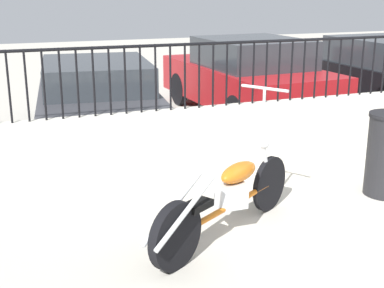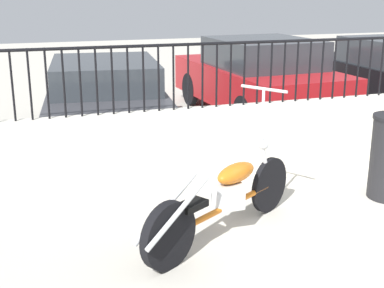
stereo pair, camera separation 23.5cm
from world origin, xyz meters
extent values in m
cube|color=beige|center=(0.00, 2.21, 0.44)|extent=(9.36, 0.18, 0.88)
cylinder|color=black|center=(-4.23, 2.21, 1.28)|extent=(0.02, 0.02, 0.78)
cylinder|color=black|center=(-4.05, 2.21, 1.28)|extent=(0.02, 0.02, 0.78)
cylinder|color=black|center=(-3.87, 2.21, 1.28)|extent=(0.02, 0.02, 0.78)
cylinder|color=black|center=(-3.69, 2.21, 1.28)|extent=(0.02, 0.02, 0.78)
cylinder|color=black|center=(-3.51, 2.21, 1.28)|extent=(0.02, 0.02, 0.78)
cylinder|color=black|center=(-3.33, 2.21, 1.28)|extent=(0.02, 0.02, 0.78)
cylinder|color=black|center=(-3.15, 2.21, 1.28)|extent=(0.02, 0.02, 0.78)
cylinder|color=black|center=(-2.97, 2.21, 1.28)|extent=(0.02, 0.02, 0.78)
cylinder|color=black|center=(-2.79, 2.21, 1.28)|extent=(0.02, 0.02, 0.78)
cylinder|color=black|center=(-2.61, 2.21, 1.28)|extent=(0.02, 0.02, 0.78)
cylinder|color=black|center=(-2.43, 2.21, 1.28)|extent=(0.02, 0.02, 0.78)
cylinder|color=black|center=(-2.25, 2.21, 1.28)|extent=(0.02, 0.02, 0.78)
cylinder|color=black|center=(-2.07, 2.21, 1.28)|extent=(0.02, 0.02, 0.78)
cylinder|color=black|center=(-1.89, 2.21, 1.28)|extent=(0.02, 0.02, 0.78)
cylinder|color=black|center=(-1.71, 2.21, 1.28)|extent=(0.02, 0.02, 0.78)
cylinder|color=black|center=(-1.53, 2.21, 1.28)|extent=(0.02, 0.02, 0.78)
cylinder|color=black|center=(-1.35, 2.21, 1.28)|extent=(0.02, 0.02, 0.78)
cylinder|color=black|center=(-1.17, 2.21, 1.28)|extent=(0.02, 0.02, 0.78)
cylinder|color=black|center=(-0.99, 2.21, 1.28)|extent=(0.02, 0.02, 0.78)
cylinder|color=black|center=(-0.81, 2.21, 1.28)|extent=(0.02, 0.02, 0.78)
cylinder|color=black|center=(-0.63, 2.21, 1.28)|extent=(0.02, 0.02, 0.78)
cylinder|color=black|center=(-0.45, 2.21, 1.28)|extent=(0.02, 0.02, 0.78)
cylinder|color=black|center=(-0.27, 2.21, 1.28)|extent=(0.02, 0.02, 0.78)
cylinder|color=black|center=(-0.09, 2.21, 1.28)|extent=(0.02, 0.02, 0.78)
cylinder|color=black|center=(0.09, 2.21, 1.28)|extent=(0.02, 0.02, 0.78)
cylinder|color=black|center=(0.27, 2.21, 1.28)|extent=(0.02, 0.02, 0.78)
cylinder|color=black|center=(0.45, 2.21, 1.28)|extent=(0.02, 0.02, 0.78)
cylinder|color=black|center=(0.00, 2.21, 1.65)|extent=(9.36, 0.04, 0.04)
cylinder|color=black|center=(-1.74, 0.98, 0.29)|extent=(0.53, 0.36, 0.59)
cylinder|color=black|center=(-3.07, 0.15, 0.29)|extent=(0.56, 0.39, 0.60)
cylinder|color=orange|center=(-2.41, 0.56, 0.29)|extent=(1.25, 0.81, 0.06)
cube|color=silver|center=(-2.36, 0.59, 0.39)|extent=(0.28, 0.18, 0.24)
ellipsoid|color=orange|center=(-2.26, 0.65, 0.59)|extent=(0.55, 0.44, 0.18)
cube|color=black|center=(-2.81, 0.31, 0.47)|extent=(0.32, 0.28, 0.06)
cylinder|color=silver|center=(-1.82, 0.93, 0.54)|extent=(0.21, 0.15, 0.51)
sphere|color=silver|center=(-1.87, 0.90, 0.77)|extent=(0.11, 0.11, 0.11)
cylinder|color=silver|center=(-1.90, 0.88, 1.07)|extent=(0.03, 0.03, 0.55)
cylinder|color=silver|center=(-1.90, 0.88, 1.34)|extent=(0.30, 0.46, 0.03)
cylinder|color=silver|center=(-2.99, 0.12, 0.51)|extent=(0.68, 0.45, 0.44)
cylinder|color=silver|center=(-3.06, 0.24, 0.51)|extent=(0.68, 0.45, 0.44)
cylinder|color=black|center=(-3.54, 6.01, 0.32)|extent=(0.18, 0.65, 0.64)
cylinder|color=black|center=(-1.93, 5.83, 0.32)|extent=(0.18, 0.65, 0.64)
cylinder|color=black|center=(-3.84, 3.38, 0.32)|extent=(0.18, 0.65, 0.64)
cylinder|color=black|center=(-2.23, 3.20, 0.32)|extent=(0.18, 0.65, 0.64)
cube|color=#38383D|center=(-2.88, 4.60, 0.52)|extent=(2.20, 4.43, 0.55)
cube|color=#2D3338|center=(-2.91, 4.39, 1.00)|extent=(1.78, 2.21, 0.43)
cylinder|color=black|center=(-0.93, 6.30, 0.32)|extent=(0.15, 0.65, 0.64)
cylinder|color=black|center=(0.78, 6.39, 0.32)|extent=(0.15, 0.65, 0.64)
cylinder|color=black|center=(-0.79, 3.87, 0.32)|extent=(0.15, 0.65, 0.64)
cylinder|color=black|center=(0.92, 3.96, 0.32)|extent=(0.15, 0.65, 0.64)
cube|color=#AD191E|center=(0.00, 5.13, 0.58)|extent=(2.03, 4.02, 0.67)
cube|color=#2D3338|center=(0.01, 4.93, 1.16)|extent=(1.74, 1.97, 0.50)
cylinder|color=black|center=(2.02, 6.35, 0.32)|extent=(0.12, 0.64, 0.64)
cylinder|color=black|center=(3.69, 6.38, 0.32)|extent=(0.12, 0.64, 0.64)
camera|label=1|loc=(-4.35, -3.70, 2.30)|focal=50.00mm
camera|label=2|loc=(-4.13, -3.78, 2.30)|focal=50.00mm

